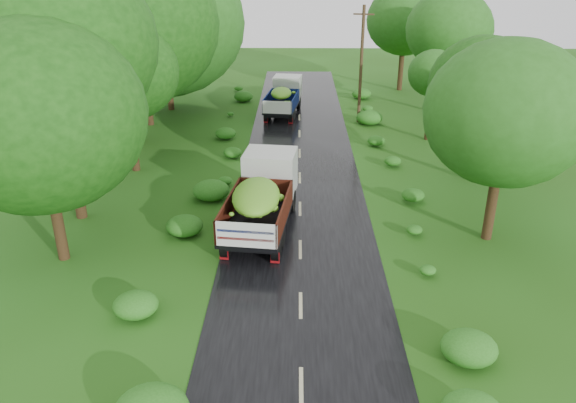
{
  "coord_description": "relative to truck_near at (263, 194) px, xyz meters",
  "views": [
    {
      "loc": [
        -0.17,
        -12.42,
        11.42
      ],
      "look_at": [
        -0.53,
        9.1,
        1.7
      ],
      "focal_mm": 35.0,
      "sensor_mm": 36.0,
      "label": 1
    }
  ],
  "objects": [
    {
      "name": "road",
      "position": [
        1.65,
        -5.06,
        -1.61
      ],
      "size": [
        6.5,
        80.0,
        0.02
      ],
      "primitive_type": "cube",
      "color": "black",
      "rests_on": "ground"
    },
    {
      "name": "truck_near",
      "position": [
        0.0,
        0.0,
        0.0
      ],
      "size": [
        3.19,
        7.05,
        2.86
      ],
      "rotation": [
        0.0,
        0.0,
        -0.12
      ],
      "color": "black",
      "rests_on": "ground"
    },
    {
      "name": "utility_pole",
      "position": [
        5.9,
        16.93,
        2.51
      ],
      "size": [
        1.4,
        0.36,
        8.03
      ],
      "rotation": [
        0.0,
        0.0,
        -0.19
      ],
      "color": "#382616",
      "rests_on": "ground"
    },
    {
      "name": "trees_right",
      "position": [
        10.76,
        13.14,
        3.88
      ],
      "size": [
        6.19,
        31.52,
        7.71
      ],
      "color": "black",
      "rests_on": "ground"
    },
    {
      "name": "shrubs",
      "position": [
        1.65,
        3.94,
        -1.27
      ],
      "size": [
        11.9,
        44.0,
        0.7
      ],
      "color": "#246518",
      "rests_on": "ground"
    },
    {
      "name": "trees_left",
      "position": [
        -8.37,
        11.62,
        5.04
      ],
      "size": [
        5.11,
        32.12,
        9.71
      ],
      "color": "black",
      "rests_on": "ground"
    },
    {
      "name": "ground",
      "position": [
        1.65,
        -10.06,
        -1.62
      ],
      "size": [
        120.0,
        120.0,
        0.0
      ],
      "primitive_type": "plane",
      "color": "#20440E",
      "rests_on": "ground"
    },
    {
      "name": "road_lines",
      "position": [
        1.65,
        -4.06,
        -1.6
      ],
      "size": [
        0.12,
        69.6,
        0.0
      ],
      "color": "#BFB78C",
      "rests_on": "road"
    },
    {
      "name": "truck_far",
      "position": [
        0.49,
        19.0,
        -0.21
      ],
      "size": [
        2.85,
        6.15,
        2.49
      ],
      "rotation": [
        0.0,
        0.0,
        -0.13
      ],
      "color": "black",
      "rests_on": "ground"
    }
  ]
}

